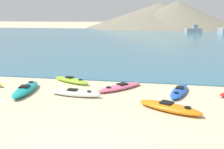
{
  "coord_description": "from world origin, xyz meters",
  "views": [
    {
      "loc": [
        2.26,
        -5.49,
        3.76
      ],
      "look_at": [
        -0.55,
        9.07,
        0.5
      ],
      "focal_mm": 42.0,
      "sensor_mm": 36.0,
      "label": 1
    }
  ],
  "objects_px": {
    "kayak_on_sand_1": "(169,107)",
    "kayak_on_sand_6": "(26,89)",
    "kayak_on_sand_7": "(71,80)",
    "moored_boat_0": "(194,30)",
    "kayak_on_sand_3": "(179,91)",
    "kayak_on_sand_0": "(75,93)",
    "kayak_on_sand_2": "(120,87)"
  },
  "relations": [
    {
      "from": "kayak_on_sand_0",
      "to": "kayak_on_sand_3",
      "type": "height_order",
      "value": "kayak_on_sand_0"
    },
    {
      "from": "kayak_on_sand_3",
      "to": "kayak_on_sand_1",
      "type": "bearing_deg",
      "value": -101.55
    },
    {
      "from": "kayak_on_sand_6",
      "to": "moored_boat_0",
      "type": "distance_m",
      "value": 56.62
    },
    {
      "from": "kayak_on_sand_0",
      "to": "kayak_on_sand_6",
      "type": "distance_m",
      "value": 2.68
    },
    {
      "from": "kayak_on_sand_3",
      "to": "moored_boat_0",
      "type": "xyz_separation_m",
      "value": [
        6.31,
        53.59,
        0.58
      ]
    },
    {
      "from": "kayak_on_sand_3",
      "to": "kayak_on_sand_6",
      "type": "xyz_separation_m",
      "value": [
        -7.66,
        -1.28,
        0.04
      ]
    },
    {
      "from": "kayak_on_sand_2",
      "to": "kayak_on_sand_3",
      "type": "bearing_deg",
      "value": -4.81
    },
    {
      "from": "kayak_on_sand_7",
      "to": "moored_boat_0",
      "type": "distance_m",
      "value": 53.92
    },
    {
      "from": "kayak_on_sand_1",
      "to": "kayak_on_sand_6",
      "type": "height_order",
      "value": "kayak_on_sand_6"
    },
    {
      "from": "kayak_on_sand_2",
      "to": "moored_boat_0",
      "type": "height_order",
      "value": "moored_boat_0"
    },
    {
      "from": "kayak_on_sand_0",
      "to": "kayak_on_sand_7",
      "type": "bearing_deg",
      "value": 113.48
    },
    {
      "from": "kayak_on_sand_7",
      "to": "kayak_on_sand_0",
      "type": "bearing_deg",
      "value": -66.52
    },
    {
      "from": "kayak_on_sand_7",
      "to": "moored_boat_0",
      "type": "relative_size",
      "value": 0.65
    },
    {
      "from": "kayak_on_sand_1",
      "to": "moored_boat_0",
      "type": "relative_size",
      "value": 0.69
    },
    {
      "from": "kayak_on_sand_1",
      "to": "kayak_on_sand_2",
      "type": "relative_size",
      "value": 1.04
    },
    {
      "from": "kayak_on_sand_2",
      "to": "kayak_on_sand_6",
      "type": "height_order",
      "value": "kayak_on_sand_6"
    },
    {
      "from": "kayak_on_sand_6",
      "to": "kayak_on_sand_7",
      "type": "bearing_deg",
      "value": 56.54
    },
    {
      "from": "kayak_on_sand_7",
      "to": "kayak_on_sand_1",
      "type": "bearing_deg",
      "value": -34.02
    },
    {
      "from": "kayak_on_sand_0",
      "to": "kayak_on_sand_6",
      "type": "relative_size",
      "value": 0.85
    },
    {
      "from": "kayak_on_sand_0",
      "to": "kayak_on_sand_1",
      "type": "bearing_deg",
      "value": -15.37
    },
    {
      "from": "kayak_on_sand_0",
      "to": "kayak_on_sand_3",
      "type": "xyz_separation_m",
      "value": [
        4.98,
        1.4,
        -0.02
      ]
    },
    {
      "from": "kayak_on_sand_6",
      "to": "kayak_on_sand_7",
      "type": "relative_size",
      "value": 1.18
    },
    {
      "from": "kayak_on_sand_0",
      "to": "kayak_on_sand_7",
      "type": "xyz_separation_m",
      "value": [
        -1.09,
        2.52,
        -0.01
      ]
    },
    {
      "from": "kayak_on_sand_0",
      "to": "kayak_on_sand_2",
      "type": "xyz_separation_m",
      "value": [
        1.94,
        1.66,
        -0.03
      ]
    },
    {
      "from": "kayak_on_sand_1",
      "to": "kayak_on_sand_6",
      "type": "bearing_deg",
      "value": 169.3
    },
    {
      "from": "kayak_on_sand_1",
      "to": "kayak_on_sand_7",
      "type": "bearing_deg",
      "value": 145.98
    },
    {
      "from": "moored_boat_0",
      "to": "kayak_on_sand_3",
      "type": "bearing_deg",
      "value": -96.72
    },
    {
      "from": "kayak_on_sand_1",
      "to": "kayak_on_sand_7",
      "type": "relative_size",
      "value": 1.06
    },
    {
      "from": "kayak_on_sand_7",
      "to": "kayak_on_sand_2",
      "type": "bearing_deg",
      "value": -15.84
    },
    {
      "from": "kayak_on_sand_1",
      "to": "kayak_on_sand_6",
      "type": "xyz_separation_m",
      "value": [
        -7.12,
        1.35,
        0.02
      ]
    },
    {
      "from": "kayak_on_sand_6",
      "to": "kayak_on_sand_7",
      "type": "xyz_separation_m",
      "value": [
        1.58,
        2.39,
        -0.03
      ]
    },
    {
      "from": "kayak_on_sand_3",
      "to": "kayak_on_sand_6",
      "type": "distance_m",
      "value": 7.77
    }
  ]
}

